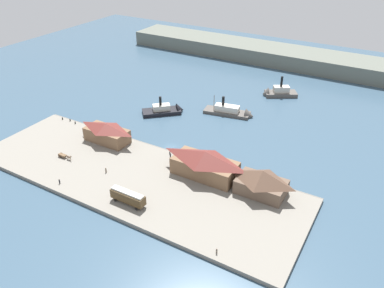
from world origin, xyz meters
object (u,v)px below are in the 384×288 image
at_px(horse_cart, 65,156).
at_px(ferry_moored_east, 234,112).
at_px(pedestrian_near_west_shed, 170,155).
at_px(pedestrian_standing_center, 106,170).
at_px(mooring_post_center_east, 62,119).
at_px(mooring_post_west, 70,120).
at_px(ferry_shed_customs_shed, 262,182).
at_px(ferry_shed_east_terminal, 107,132).
at_px(mooring_post_east, 170,153).
at_px(ferry_mid_harbor, 277,93).
at_px(pedestrian_by_tram, 59,181).
at_px(ferry_shed_west_terminal, 205,163).
at_px(mooring_post_center_west, 75,123).
at_px(ferry_moored_west, 167,110).
at_px(pedestrian_walking_west, 217,251).
at_px(street_tram, 128,196).

distance_m(horse_cart, ferry_moored_east, 69.90).
bearing_deg(ferry_moored_east, pedestrian_near_west_shed, -95.32).
distance_m(pedestrian_standing_center, mooring_post_center_east, 44.59).
relative_size(horse_cart, mooring_post_west, 6.64).
xyz_separation_m(ferry_shed_customs_shed, horse_cart, (-64.07, -15.51, -3.06)).
height_order(pedestrian_standing_center, pedestrian_near_west_shed, pedestrian_standing_center).
distance_m(ferry_shed_east_terminal, mooring_post_east, 24.89).
distance_m(ferry_shed_east_terminal, ferry_shed_customs_shed, 59.27).
bearing_deg(ferry_mid_harbor, pedestrian_by_tram, -108.56).
xyz_separation_m(ferry_shed_west_terminal, mooring_post_center_west, (-60.83, 4.88, -3.91)).
relative_size(horse_cart, mooring_post_center_west, 6.64).
height_order(mooring_post_center_west, ferry_moored_west, ferry_moored_west).
relative_size(pedestrian_standing_center, ferry_moored_east, 0.08).
distance_m(ferry_shed_west_terminal, mooring_post_east, 17.43).
bearing_deg(ferry_moored_west, mooring_post_east, -54.98).
relative_size(ferry_shed_east_terminal, mooring_post_center_west, 18.24).
xyz_separation_m(ferry_shed_west_terminal, pedestrian_standing_center, (-27.88, -14.69, -3.55)).
relative_size(mooring_post_east, ferry_moored_east, 0.04).
bearing_deg(ferry_moored_west, mooring_post_center_west, -130.82).
bearing_deg(ferry_moored_east, pedestrian_standing_center, -105.43).
height_order(pedestrian_walking_west, ferry_mid_harbor, ferry_mid_harbor).
height_order(ferry_shed_east_terminal, mooring_post_center_east, ferry_shed_east_terminal).
relative_size(pedestrian_standing_center, ferry_mid_harbor, 0.11).
xyz_separation_m(mooring_post_center_east, ferry_mid_harbor, (65.47, 69.23, -0.16)).
xyz_separation_m(ferry_shed_customs_shed, pedestrian_by_tram, (-54.81, -26.67, -3.23)).
height_order(ferry_shed_west_terminal, mooring_post_west, ferry_shed_west_terminal).
relative_size(pedestrian_near_west_shed, mooring_post_center_west, 1.87).
distance_m(pedestrian_near_west_shed, mooring_post_west, 49.17).
distance_m(pedestrian_standing_center, mooring_post_east, 22.73).
height_order(pedestrian_by_tram, mooring_post_center_east, pedestrian_by_tram).
bearing_deg(ferry_moored_west, street_tram, -66.88).
distance_m(horse_cart, ferry_moored_west, 49.43).
xyz_separation_m(mooring_post_center_west, mooring_post_center_east, (-7.08, 0.07, 0.00)).
height_order(pedestrian_by_tram, ferry_mid_harbor, ferry_mid_harbor).
height_order(ferry_shed_customs_shed, street_tram, ferry_shed_customs_shed).
bearing_deg(ferry_moored_west, mooring_post_center_east, -138.12).
bearing_deg(ferry_shed_west_terminal, mooring_post_east, 163.39).
bearing_deg(horse_cart, mooring_post_east, 34.53).
distance_m(ferry_mid_harbor, ferry_moored_east, 29.78).
distance_m(ferry_shed_west_terminal, ferry_moored_east, 47.28).
bearing_deg(horse_cart, mooring_post_west, 132.23).
xyz_separation_m(mooring_post_center_east, ferry_moored_west, (31.66, 28.39, -0.42)).
height_order(pedestrian_by_tram, ferry_moored_west, ferry_moored_west).
bearing_deg(mooring_post_east, pedestrian_standing_center, -120.68).
bearing_deg(ferry_shed_customs_shed, horse_cart, -166.39).
xyz_separation_m(mooring_post_center_west, ferry_moored_east, (49.63, 40.84, -0.43)).
height_order(pedestrian_standing_center, mooring_post_center_west, pedestrian_standing_center).
xyz_separation_m(pedestrian_by_tram, mooring_post_west, (-28.07, 31.90, -0.31)).
relative_size(pedestrian_walking_west, mooring_post_east, 1.78).
bearing_deg(pedestrian_near_west_shed, ferry_shed_west_terminal, -12.60).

